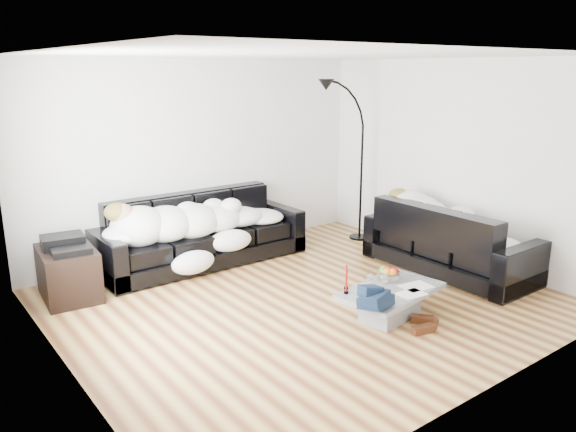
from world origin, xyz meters
TOP-DOWN VIEW (x-y plane):
  - ground at (0.00, 0.00)m, footprint 5.00×5.00m
  - wall_back at (0.00, 2.25)m, footprint 5.00×0.02m
  - wall_left at (-2.50, 0.00)m, footprint 0.02×4.50m
  - wall_right at (2.50, 0.00)m, footprint 0.02×4.50m
  - ceiling at (0.00, 0.00)m, footprint 5.00×5.00m
  - sofa_back at (-0.27, 1.79)m, footprint 2.71×0.94m
  - sofa_right at (2.04, -0.34)m, footprint 0.91×2.12m
  - sleeper_back at (-0.27, 1.74)m, footprint 2.29×0.79m
  - sleeper_right at (2.04, -0.34)m, footprint 0.77×1.82m
  - teal_cushion at (1.98, 0.32)m, footprint 0.42×0.38m
  - coffee_table at (0.42, -0.87)m, footprint 1.17×0.79m
  - fruit_bowl at (0.58, -0.68)m, footprint 0.28×0.28m
  - wine_glass_a at (0.21, -0.78)m, footprint 0.08×0.08m
  - wine_glass_b at (0.13, -0.86)m, footprint 0.08×0.08m
  - wine_glass_c at (0.30, -0.88)m, footprint 0.09×0.09m
  - candle_left at (-0.02, -0.68)m, footprint 0.05×0.05m
  - candle_right at (0.05, -0.60)m, footprint 0.05×0.05m
  - newspaper_a at (0.67, -0.99)m, footprint 0.33×0.27m
  - newspaper_b at (0.48, -1.08)m, footprint 0.29×0.22m
  - navy_jacket at (-0.03, -1.09)m, footprint 0.34×0.29m
  - shoes at (0.50, -1.23)m, footprint 0.47×0.42m
  - av_cabinet at (-2.02, 1.66)m, footprint 0.64×0.87m
  - stereo at (-2.02, 1.66)m, footprint 0.48×0.40m
  - floor_lamp at (2.14, 1.35)m, footprint 0.78×0.39m

SIDE VIEW (x-z plane):
  - ground at x=0.00m, z-range 0.00..0.00m
  - shoes at x=0.50m, z-range 0.00..0.09m
  - coffee_table at x=0.42m, z-range 0.00..0.32m
  - av_cabinet at x=-2.02m, z-range 0.00..0.56m
  - newspaper_a at x=0.67m, z-range 0.32..0.33m
  - newspaper_b at x=0.48m, z-range 0.32..0.33m
  - fruit_bowl at x=0.58m, z-range 0.32..0.47m
  - wine_glass_b at x=0.13m, z-range 0.32..0.49m
  - wine_glass_a at x=0.21m, z-range 0.32..0.50m
  - wine_glass_c at x=0.30m, z-range 0.32..0.50m
  - sofa_right at x=2.04m, z-range 0.00..0.86m
  - sofa_back at x=-0.27m, z-range 0.00..0.88m
  - candle_right at x=0.05m, z-range 0.32..0.57m
  - candle_left at x=-0.02m, z-range 0.32..0.58m
  - navy_jacket at x=-0.03m, z-range 0.40..0.56m
  - stereo at x=-2.02m, z-range 0.56..0.69m
  - sleeper_right at x=2.04m, z-range 0.42..0.87m
  - sleeper_back at x=-0.27m, z-range 0.42..0.88m
  - teal_cushion at x=1.98m, z-range 0.62..0.82m
  - floor_lamp at x=2.14m, z-range 0.00..2.06m
  - wall_back at x=0.00m, z-range 0.00..2.60m
  - wall_left at x=-2.50m, z-range 0.00..2.60m
  - wall_right at x=2.50m, z-range 0.00..2.60m
  - ceiling at x=0.00m, z-range 2.60..2.60m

